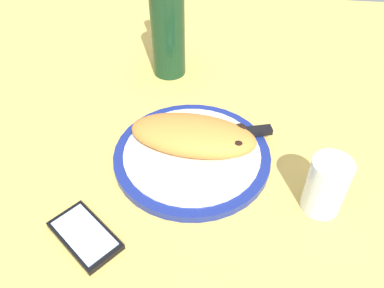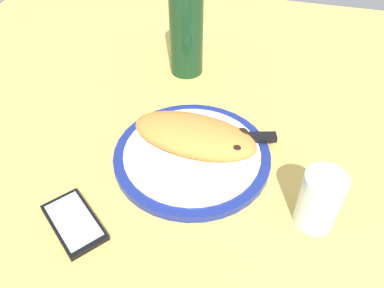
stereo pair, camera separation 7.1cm
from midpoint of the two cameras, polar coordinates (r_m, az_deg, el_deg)
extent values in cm
cube|color=#DBB756|center=(75.14, -2.72, -3.05)|extent=(150.00, 150.00, 3.00)
cylinder|color=navy|center=(73.52, -2.78, -1.85)|extent=(29.22, 29.22, 1.49)
cylinder|color=white|center=(72.88, -2.80, -1.35)|extent=(25.48, 25.48, 0.30)
ellipsoid|color=orange|center=(72.15, -2.40, 1.14)|extent=(24.36, 12.88, 5.24)
ellipsoid|color=black|center=(72.24, 4.26, 2.36)|extent=(2.52, 2.45, 0.70)
ellipsoid|color=black|center=(68.69, 3.70, 0.02)|extent=(1.90, 1.52, 0.61)
cube|color=silver|center=(69.01, -6.82, -4.59)|extent=(11.83, 1.39, 0.40)
cube|color=silver|center=(68.15, -0.25, -4.98)|extent=(4.09, 2.37, 0.40)
cube|color=silver|center=(74.82, -3.07, 0.47)|extent=(12.77, 5.00, 0.40)
cube|color=black|center=(76.09, 5.36, 1.61)|extent=(9.89, 4.55, 1.20)
cube|color=black|center=(66.00, -18.37, -12.67)|extent=(13.43, 12.59, 1.00)
cube|color=silver|center=(65.54, -18.48, -12.38)|extent=(11.70, 10.92, 0.16)
cylinder|color=silver|center=(65.30, 15.95, -5.98)|extent=(6.51, 6.51, 10.25)
cylinder|color=silver|center=(67.48, 15.47, -7.59)|extent=(5.99, 5.99, 4.00)
cylinder|color=#14381E|center=(92.12, -5.79, 15.48)|extent=(7.68, 7.68, 19.79)
camera|label=1|loc=(0.04, -92.87, -2.74)|focal=36.80mm
camera|label=2|loc=(0.04, 87.13, 2.74)|focal=36.80mm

